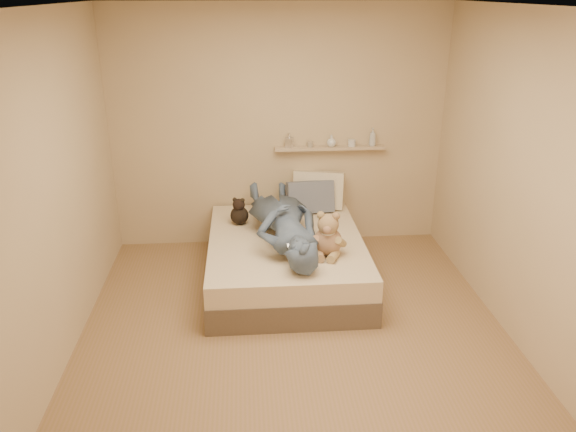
{
  "coord_description": "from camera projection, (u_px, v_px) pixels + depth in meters",
  "views": [
    {
      "loc": [
        -0.37,
        -4.03,
        2.71
      ],
      "look_at": [
        0.0,
        0.65,
        0.8
      ],
      "focal_mm": 35.0,
      "sensor_mm": 36.0,
      "label": 1
    }
  ],
  "objects": [
    {
      "name": "pillow_cream",
      "position": [
        319.0,
        190.0,
        6.18
      ],
      "size": [
        0.59,
        0.36,
        0.42
      ],
      "primitive_type": "cube",
      "rotation": [
        -0.19,
        0.0,
        -0.25
      ],
      "color": "beige",
      "rests_on": "bed"
    },
    {
      "name": "room",
      "position": [
        295.0,
        187.0,
        4.28
      ],
      "size": [
        3.8,
        3.8,
        3.8
      ],
      "color": "#8E6849",
      "rests_on": "ground"
    },
    {
      "name": "dark_plush",
      "position": [
        239.0,
        213.0,
        5.75
      ],
      "size": [
        0.19,
        0.19,
        0.29
      ],
      "color": "black",
      "rests_on": "bed"
    },
    {
      "name": "teddy_bear",
      "position": [
        328.0,
        237.0,
        5.05
      ],
      "size": [
        0.34,
        0.35,
        0.43
      ],
      "color": "#976E52",
      "rests_on": "bed"
    },
    {
      "name": "wall_shelf",
      "position": [
        330.0,
        148.0,
        6.09
      ],
      "size": [
        1.2,
        0.12,
        0.03
      ],
      "primitive_type": "cube",
      "color": "tan",
      "rests_on": "wall_back"
    },
    {
      "name": "person",
      "position": [
        283.0,
        221.0,
        5.35
      ],
      "size": [
        0.85,
        1.75,
        0.4
      ],
      "primitive_type": "imported",
      "rotation": [
        0.0,
        0.0,
        3.28
      ],
      "color": "#4A5B74",
      "rests_on": "bed"
    },
    {
      "name": "pillow_grey",
      "position": [
        310.0,
        197.0,
        6.06
      ],
      "size": [
        0.52,
        0.27,
        0.36
      ],
      "primitive_type": "cube",
      "rotation": [
        -0.23,
        0.0,
        0.11
      ],
      "color": "slate",
      "rests_on": "bed"
    },
    {
      "name": "game_console",
      "position": [
        298.0,
        246.0,
        4.9
      ],
      "size": [
        0.21,
        0.12,
        0.07
      ],
      "color": "#AAADB1",
      "rests_on": "bed"
    },
    {
      "name": "shelf_bottles",
      "position": [
        335.0,
        140.0,
        6.07
      ],
      "size": [
        1.0,
        0.14,
        0.19
      ],
      "color": "silver",
      "rests_on": "wall_shelf"
    },
    {
      "name": "bed",
      "position": [
        286.0,
        259.0,
        5.54
      ],
      "size": [
        1.5,
        1.9,
        0.45
      ],
      "color": "brown",
      "rests_on": "floor"
    }
  ]
}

